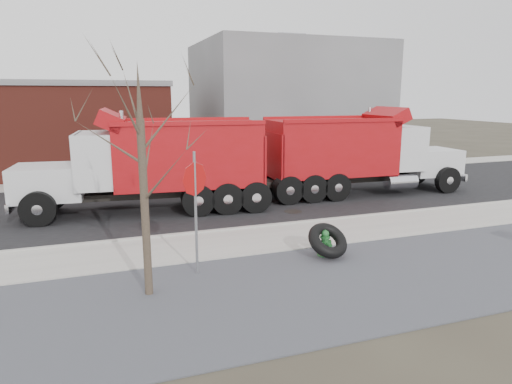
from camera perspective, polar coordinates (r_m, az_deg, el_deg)
name	(u,v)px	position (r m, az deg, el deg)	size (l,w,h in m)	color
ground	(246,245)	(14.01, -1.27, -6.66)	(120.00, 120.00, 0.00)	#383328
gravel_verge	(293,290)	(10.96, 4.61, -12.11)	(60.00, 5.00, 0.03)	slate
sidewalk	(243,242)	(14.23, -1.58, -6.24)	(60.00, 2.50, 0.06)	#9E9B93
curb	(231,230)	(15.41, -3.08, -4.71)	(60.00, 0.15, 0.11)	#9E9B93
road	(200,201)	(19.87, -6.98, -1.08)	(60.00, 9.40, 0.02)	black
far_sidewalk	(177,178)	(25.35, -9.81, 1.74)	(60.00, 2.00, 0.06)	#9E9B93
building_grey	(286,102)	(33.31, 3.79, 11.18)	(12.00, 10.00, 8.00)	gray
bare_tree	(142,152)	(10.12, -14.08, 4.89)	(3.20, 3.20, 5.20)	#382D23
fire_hydrant	(325,244)	(13.12, 8.62, -6.48)	(0.44, 0.43, 0.78)	#2A6F39
truck_tire	(328,240)	(12.96, 8.95, -6.00)	(1.33, 1.29, 0.97)	black
stop_sign	(195,193)	(11.32, -7.61, -0.15)	(0.71, 0.52, 3.16)	gray
dump_truck_red_a	(356,151)	(21.35, 12.43, 5.00)	(9.78, 3.06, 3.89)	black
dump_truck_red_b	(155,161)	(18.02, -12.51, 3.83)	(9.54, 3.52, 3.94)	black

